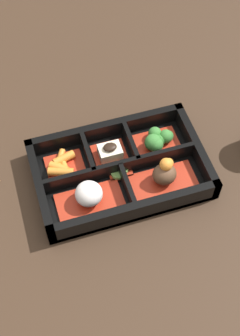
# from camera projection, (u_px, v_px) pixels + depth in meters

# --- Properties ---
(ground_plane) EXTENTS (3.00, 3.00, 0.00)m
(ground_plane) POSITION_uv_depth(u_px,v_px,m) (120.00, 176.00, 0.85)
(ground_plane) COLOR #382619
(bento_base) EXTENTS (0.30, 0.19, 0.01)m
(bento_base) POSITION_uv_depth(u_px,v_px,m) (120.00, 174.00, 0.84)
(bento_base) COLOR black
(bento_base) RESTS_ON ground_plane
(bento_rim) EXTENTS (0.30, 0.19, 0.04)m
(bento_rim) POSITION_uv_depth(u_px,v_px,m) (120.00, 168.00, 0.83)
(bento_rim) COLOR black
(bento_rim) RESTS_ON ground_plane
(bowl_stew) EXTENTS (0.12, 0.06, 0.06)m
(bowl_stew) POSITION_uv_depth(u_px,v_px,m) (164.00, 175.00, 0.81)
(bowl_stew) COLOR #B22D19
(bowl_stew) RESTS_ON bento_base
(bowl_rice) EXTENTS (0.12, 0.06, 0.05)m
(bowl_rice) POSITION_uv_depth(u_px,v_px,m) (89.00, 196.00, 0.79)
(bowl_rice) COLOR #B22D19
(bowl_rice) RESTS_ON bento_base
(bowl_greens) EXTENTS (0.08, 0.06, 0.04)m
(bowl_greens) POSITION_uv_depth(u_px,v_px,m) (158.00, 141.00, 0.86)
(bowl_greens) COLOR #B22D19
(bowl_greens) RESTS_ON bento_base
(bowl_tofu) EXTENTS (0.06, 0.06, 0.03)m
(bowl_tofu) POSITION_uv_depth(u_px,v_px,m) (110.00, 153.00, 0.85)
(bowl_tofu) COLOR #B22D19
(bowl_tofu) RESTS_ON bento_base
(bowl_carrots) EXTENTS (0.07, 0.07, 0.02)m
(bowl_carrots) POSITION_uv_depth(u_px,v_px,m) (63.00, 166.00, 0.84)
(bowl_carrots) COLOR #B22D19
(bowl_carrots) RESTS_ON bento_base
(bowl_pickles) EXTENTS (0.04, 0.03, 0.01)m
(bowl_pickles) POSITION_uv_depth(u_px,v_px,m) (119.00, 172.00, 0.83)
(bowl_pickles) COLOR #B22D19
(bowl_pickles) RESTS_ON bento_base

